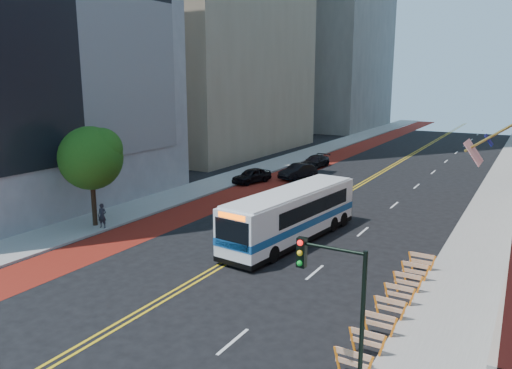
{
  "coord_description": "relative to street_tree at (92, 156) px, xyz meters",
  "views": [
    {
      "loc": [
        14.27,
        -16.78,
        10.04
      ],
      "look_at": [
        0.12,
        8.0,
        3.82
      ],
      "focal_mm": 35.0,
      "sensor_mm": 36.0,
      "label": 1
    }
  ],
  "objects": [
    {
      "name": "ground",
      "position": [
        11.24,
        -6.04,
        -4.91
      ],
      "size": [
        160.0,
        160.0,
        0.0
      ],
      "primitive_type": "plane",
      "color": "black",
      "rests_on": "ground"
    },
    {
      "name": "sidewalk_left",
      "position": [
        -0.76,
        23.96,
        -4.84
      ],
      "size": [
        4.0,
        140.0,
        0.15
      ],
      "primitive_type": "cube",
      "color": "gray",
      "rests_on": "ground"
    },
    {
      "name": "sidewalk_right",
      "position": [
        23.24,
        23.96,
        -4.84
      ],
      "size": [
        4.0,
        140.0,
        0.15
      ],
      "primitive_type": "cube",
      "color": "gray",
      "rests_on": "ground"
    },
    {
      "name": "bus_lane_paint",
      "position": [
        3.14,
        23.96,
        -4.91
      ],
      "size": [
        3.6,
        140.0,
        0.01
      ],
      "primitive_type": "cube",
      "color": "maroon",
      "rests_on": "ground"
    },
    {
      "name": "center_line_inner",
      "position": [
        11.06,
        23.96,
        -4.91
      ],
      "size": [
        0.14,
        140.0,
        0.01
      ],
      "primitive_type": "cube",
      "color": "gold",
      "rests_on": "ground"
    },
    {
      "name": "center_line_outer",
      "position": [
        11.42,
        23.96,
        -4.91
      ],
      "size": [
        0.14,
        140.0,
        0.01
      ],
      "primitive_type": "cube",
      "color": "gold",
      "rests_on": "ground"
    },
    {
      "name": "lane_dashes",
      "position": [
        16.04,
        31.96,
        -4.9
      ],
      "size": [
        0.14,
        98.2,
        0.01
      ],
      "color": "silver",
      "rests_on": "ground"
    },
    {
      "name": "grey_building_left",
      "position": [
        -9.66,
        1.96,
        10.1
      ],
      "size": [
        14.1,
        24.0,
        30.0
      ],
      "color": "gray",
      "rests_on": "ground"
    },
    {
      "name": "construction_barriers",
      "position": [
        20.84,
        -2.62,
        -4.24
      ],
      "size": [
        1.42,
        10.91,
        1.0
      ],
      "color": "orange",
      "rests_on": "ground"
    },
    {
      "name": "street_tree",
      "position": [
        0.0,
        0.0,
        0.0
      ],
      "size": [
        4.2,
        4.2,
        6.7
      ],
      "color": "black",
      "rests_on": "sidewalk_left"
    },
    {
      "name": "traffic_signal",
      "position": [
        20.66,
        -9.55,
        -1.19
      ],
      "size": [
        2.21,
        0.34,
        5.07
      ],
      "color": "black",
      "rests_on": "sidewalk_right"
    },
    {
      "name": "transit_bus",
      "position": [
        12.76,
        4.09,
        -3.22
      ],
      "size": [
        3.89,
        11.98,
        3.23
      ],
      "rotation": [
        0.0,
        0.0,
        -0.11
      ],
      "color": "white",
      "rests_on": "ground"
    },
    {
      "name": "car_a",
      "position": [
        1.94,
        17.63,
        -4.19
      ],
      "size": [
        2.74,
        4.5,
        1.43
      ],
      "primitive_type": "imported",
      "rotation": [
        0.0,
        0.0,
        -0.27
      ],
      "color": "black",
      "rests_on": "ground"
    },
    {
      "name": "car_b",
      "position": [
        4.9,
        21.76,
        -4.18
      ],
      "size": [
        2.7,
        4.68,
        1.46
      ],
      "primitive_type": "imported",
      "rotation": [
        0.0,
        0.0,
        -0.28
      ],
      "color": "black",
      "rests_on": "ground"
    },
    {
      "name": "car_c",
      "position": [
        3.96,
        28.26,
        -4.23
      ],
      "size": [
        2.18,
        4.77,
        1.35
      ],
      "primitive_type": "imported",
      "rotation": [
        0.0,
        0.0,
        -0.06
      ],
      "color": "black",
      "rests_on": "ground"
    },
    {
      "name": "pedestrian",
      "position": [
        0.84,
        -0.22,
        -3.94
      ],
      "size": [
        0.68,
        0.54,
        1.64
      ],
      "primitive_type": "imported",
      "rotation": [
        0.0,
        0.0,
        0.27
      ],
      "color": "black",
      "rests_on": "sidewalk_left"
    }
  ]
}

